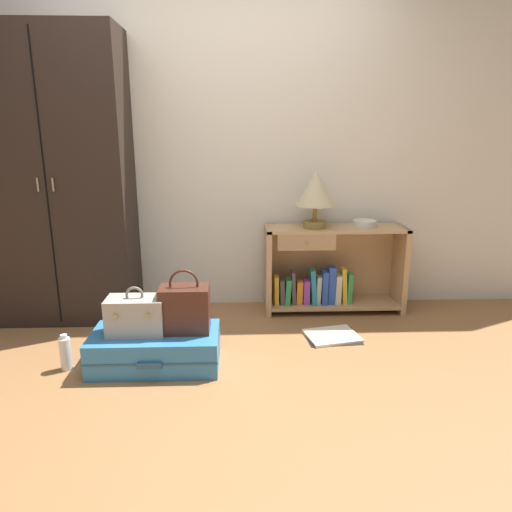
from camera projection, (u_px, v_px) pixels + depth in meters
name	position (u px, v px, depth m)	size (l,w,h in m)	color
ground_plane	(206.00, 399.00, 2.51)	(9.00, 9.00, 0.00)	olive
back_wall	(214.00, 141.00, 3.62)	(6.40, 0.10, 2.60)	silver
wardrobe	(58.00, 181.00, 3.36)	(1.01, 0.47, 2.06)	black
bookshelf	(329.00, 271.00, 3.69)	(1.08, 0.33, 0.67)	tan
table_lamp	(316.00, 191.00, 3.50)	(0.29, 0.29, 0.42)	olive
bowl	(365.00, 223.00, 3.61)	(0.18, 0.18, 0.05)	silver
suitcase_large	(156.00, 349.00, 2.84)	(0.77, 0.43, 0.21)	teal
train_case	(136.00, 315.00, 2.78)	(0.34, 0.20, 0.29)	#A89E8E
handbag	(185.00, 308.00, 2.81)	(0.29, 0.19, 0.38)	#472319
bottle	(66.00, 353.00, 2.79)	(0.07, 0.07, 0.22)	white
open_book_on_floor	(332.00, 336.00, 3.25)	(0.40, 0.34, 0.02)	white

